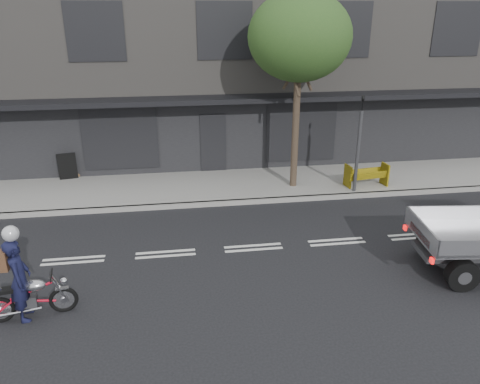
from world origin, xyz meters
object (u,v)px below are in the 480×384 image
Objects in this scene: motorcycle at (31,297)px; rider at (20,280)px; construction_barrier at (369,177)px; sandwich_board at (67,166)px; street_tree at (300,37)px; traffic_light_pole at (358,150)px.

rider is (-0.15, -0.00, 0.43)m from motorcycle.
sandwich_board is (-10.78, 2.43, 0.11)m from construction_barrier.
street_tree is 10.89m from rider.
motorcycle is at bearing -138.53° from street_tree.
traffic_light_pole reaches higher than construction_barrier.
sandwich_board is (-8.18, 1.80, -4.60)m from street_tree.
motorcycle is 8.38m from sandwich_board.
construction_barrier is at bearing -22.39° from sandwich_board.
motorcycle is at bearing -98.79° from rider.
construction_barrier is at bearing 21.75° from motorcycle.
traffic_light_pole is 2.33× the size of construction_barrier.
traffic_light_pole reaches higher than sandwich_board.
motorcycle is (-7.39, -6.54, -4.78)m from street_tree.
traffic_light_pole is at bearing -23.03° from street_tree.
street_tree is 4.23m from traffic_light_pole.
traffic_light_pole reaches higher than motorcycle.
construction_barrier is at bearing -13.69° from street_tree.
rider is 1.74× the size of sandwich_board.
construction_barrier is (2.60, -0.63, -4.71)m from street_tree.
street_tree is 9.56m from sandwich_board.
construction_barrier is (10.14, 5.90, -0.35)m from rider.
rider is at bearing -139.10° from street_tree.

